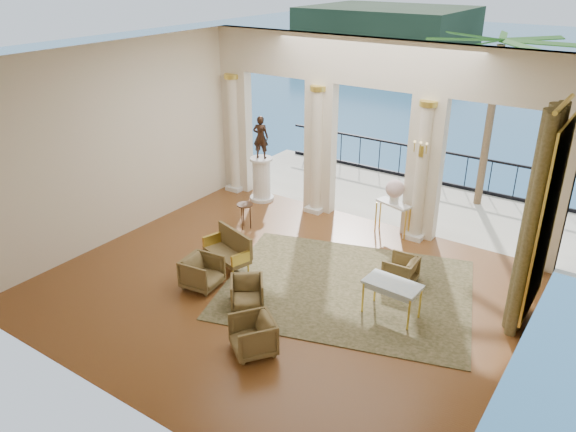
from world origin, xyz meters
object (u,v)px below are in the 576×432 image
Objects in this scene: game_table at (392,286)px; side_table at (245,208)px; armchair_b at (253,334)px; settee at (230,249)px; statue at (261,137)px; console_table at (393,208)px; armchair_a at (247,291)px; pedestal at (262,180)px; armchair_c at (401,269)px; armchair_d at (202,271)px.

game_table reaches higher than side_table.
side_table is (-3.09, 3.73, 0.20)m from armchair_b.
settee is at bearing -174.16° from game_table.
statue is 1.25× the size of console_table.
console_table is 1.43× the size of side_table.
armchair_b is 0.55× the size of settee.
side_table is at bearing 90.36° from armchair_a.
armchair_a is at bearing -51.27° from side_table.
armchair_a is 3.44m from side_table.
pedestal reaches higher than settee.
armchair_a is 0.55× the size of statue.
settee is 1.85m from side_table.
armchair_c is 3.64m from settee.
statue reaches higher than game_table.
side_table is at bearing 165.41° from game_table.
armchair_c is 4.24m from side_table.
armchair_a is 0.99× the size of side_table.
statue is at bearing -113.86° from armchair_c.
armchair_a is 5.46m from statue.
statue is (0.00, 0.00, 1.21)m from pedestal.
game_table is 6.29m from statue.
armchair_a is 1.42m from armchair_b.
pedestal is (-5.33, 3.14, -0.05)m from game_table.
armchair_c is at bearing 108.88° from game_table.
armchair_d is 0.62× the size of statue.
armchair_c is 4.04m from armchair_d.
console_table is (3.88, 0.05, 0.09)m from pedestal.
armchair_a is 1.17m from armchair_d.
pedestal is 1.86m from side_table.
armchair_b is 0.78× the size of console_table.
armchair_b is 0.59× the size of pedestal.
armchair_b is 2.74m from game_table.
statue is (-2.90, 4.38, 1.47)m from armchair_a.
statue is at bearing 132.89° from settee.
game_table is 4.79m from side_table.
statue is 1.79× the size of side_table.
armchair_c is 0.55× the size of statue.
armchair_b is at bearing -54.65° from pedestal.
armchair_b is 0.99× the size of armchair_d.
game_table is (3.59, 1.21, 0.27)m from armchair_d.
settee is at bearing 172.73° from armchair_b.
console_table reaches higher than armchair_a.
game_table is 0.87× the size of pedestal.
armchair_c is 0.88× the size of armchair_d.
settee is at bearing -64.02° from pedestal.
armchair_d is (-2.12, 1.08, 0.00)m from armchair_b.
console_table is at bearing -33.46° from armchair_d.
armchair_d reaches higher than armchair_c.
settee is 1.07× the size of pedestal.
armchair_d is at bearing -66.77° from settee.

